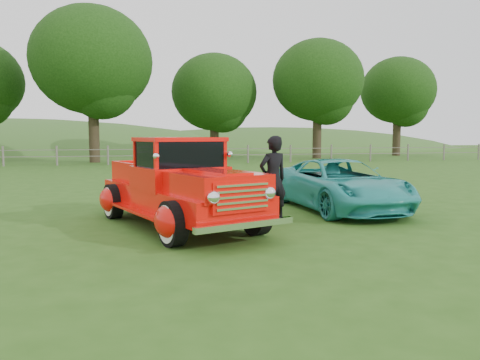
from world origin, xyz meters
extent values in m
plane|color=#2A5115|center=(0.00, 0.00, 0.00)|extent=(140.00, 140.00, 0.00)
ellipsoid|color=#2F5720|center=(-18.00, 58.00, -4.95)|extent=(84.00, 60.00, 18.00)
ellipsoid|color=#2F5720|center=(20.00, 62.00, -3.85)|extent=(72.00, 52.00, 14.00)
cube|color=#6A635A|center=(0.00, 22.00, 0.55)|extent=(48.00, 0.04, 0.04)
cube|color=#6A635A|center=(0.00, 22.00, 0.95)|extent=(48.00, 0.04, 0.04)
cylinder|color=black|center=(-4.00, 25.00, 2.42)|extent=(0.70, 0.70, 4.84)
ellipsoid|color=black|center=(-4.00, 25.00, 6.82)|extent=(8.00, 8.00, 7.20)
cylinder|color=black|center=(5.00, 29.00, 1.87)|extent=(0.70, 0.70, 3.74)
ellipsoid|color=black|center=(5.00, 29.00, 5.27)|extent=(6.80, 6.80, 6.12)
cylinder|color=black|center=(13.00, 27.00, 2.20)|extent=(0.70, 0.70, 4.40)
ellipsoid|color=black|center=(13.00, 27.00, 6.20)|extent=(7.20, 7.20, 6.48)
cylinder|color=black|center=(22.00, 30.00, 2.09)|extent=(0.70, 0.70, 4.18)
ellipsoid|color=black|center=(22.00, 30.00, 5.89)|extent=(6.60, 6.60, 5.94)
cylinder|color=black|center=(-1.04, -0.65, 0.38)|extent=(0.48, 0.80, 0.76)
cylinder|color=black|center=(0.52, -0.10, 0.38)|extent=(0.48, 0.80, 0.76)
cylinder|color=black|center=(-2.07, 2.28, 0.38)|extent=(0.48, 0.80, 0.76)
cylinder|color=black|center=(-0.50, 2.83, 0.38)|extent=(0.48, 0.80, 0.76)
cube|color=red|center=(-0.77, 1.09, 0.58)|extent=(3.00, 4.86, 0.44)
ellipsoid|color=red|center=(-1.11, -0.67, 0.42)|extent=(0.64, 0.84, 0.54)
ellipsoid|color=red|center=(0.59, -0.08, 0.42)|extent=(0.64, 0.84, 0.54)
ellipsoid|color=red|center=(-2.14, 2.25, 0.42)|extent=(0.64, 0.84, 0.54)
ellipsoid|color=red|center=(-0.44, 2.85, 0.42)|extent=(0.64, 0.84, 0.54)
cube|color=red|center=(-0.26, -0.37, 0.97)|extent=(1.78, 1.95, 0.42)
cube|color=red|center=(-0.74, 0.99, 0.99)|extent=(1.95, 1.80, 0.44)
cube|color=black|center=(-0.74, 0.99, 1.46)|extent=(1.73, 1.54, 0.50)
cube|color=red|center=(-0.74, 0.99, 1.74)|extent=(1.84, 1.65, 0.08)
cube|color=red|center=(-1.22, 2.36, 0.95)|extent=(1.76, 2.23, 0.45)
cube|color=white|center=(0.01, -1.14, 0.85)|extent=(1.04, 0.45, 0.50)
cube|color=white|center=(0.04, -1.23, 0.42)|extent=(1.74, 0.69, 0.10)
cube|color=white|center=(-1.58, 3.37, 0.42)|extent=(1.65, 0.66, 0.10)
imported|color=teal|center=(3.27, 2.24, 0.62)|extent=(2.26, 4.54, 1.24)
imported|color=black|center=(1.23, 1.14, 0.91)|extent=(0.76, 0.61, 1.81)
camera|label=1|loc=(-1.70, -8.22, 1.81)|focal=35.00mm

